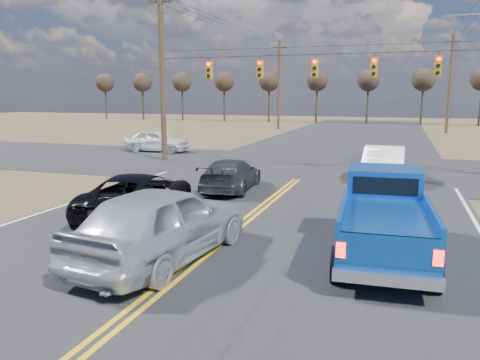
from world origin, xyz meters
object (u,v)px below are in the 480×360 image
(silver_suv, at_px, (162,223))
(black_suv, at_px, (139,195))
(white_car_queue, at_px, (385,162))
(pickup_truck, at_px, (384,218))
(cross_car_west, at_px, (157,141))
(dgrey_car_queue, at_px, (231,175))

(silver_suv, height_order, black_suv, silver_suv)
(silver_suv, bearing_deg, white_car_queue, -102.81)
(pickup_truck, bearing_deg, cross_car_west, 128.66)
(cross_car_west, bearing_deg, white_car_queue, -112.53)
(black_suv, relative_size, white_car_queue, 1.06)
(silver_suv, relative_size, black_suv, 1.03)
(pickup_truck, height_order, cross_car_west, pickup_truck)
(pickup_truck, bearing_deg, dgrey_car_queue, 130.57)
(white_car_queue, bearing_deg, dgrey_car_queue, 38.57)
(white_car_queue, xyz_separation_m, dgrey_car_queue, (-5.96, -4.65, -0.16))
(pickup_truck, distance_m, dgrey_car_queue, 9.06)
(pickup_truck, distance_m, white_car_queue, 11.16)
(white_car_queue, relative_size, dgrey_car_queue, 1.10)
(silver_suv, xyz_separation_m, dgrey_car_queue, (-1.32, 8.43, -0.27))
(silver_suv, relative_size, white_car_queue, 1.10)
(cross_car_west, bearing_deg, dgrey_car_queue, -139.62)
(dgrey_car_queue, bearing_deg, white_car_queue, -146.86)
(dgrey_car_queue, relative_size, cross_car_west, 0.99)
(silver_suv, bearing_deg, black_suv, -44.82)
(black_suv, xyz_separation_m, white_car_queue, (7.26, 9.77, 0.09))
(pickup_truck, height_order, black_suv, pickup_truck)
(black_suv, bearing_deg, dgrey_car_queue, -112.86)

